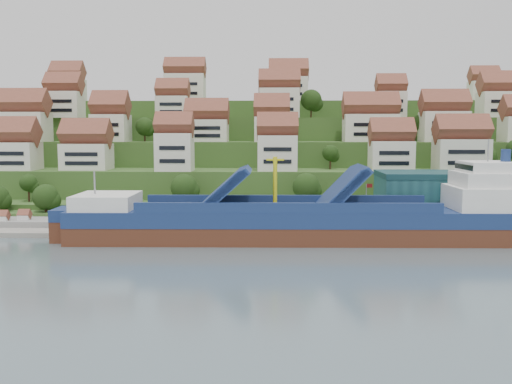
{
  "coord_description": "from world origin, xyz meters",
  "views": [
    {
      "loc": [
        -0.82,
        -106.8,
        20.77
      ],
      "look_at": [
        -4.77,
        14.0,
        8.0
      ],
      "focal_mm": 40.0,
      "sensor_mm": 36.0,
      "label": 1
    }
  ],
  "objects": [
    {
      "name": "hillside",
      "position": [
        0.0,
        103.55,
        10.66
      ],
      "size": [
        260.0,
        128.0,
        31.0
      ],
      "color": "#2D4C1E",
      "rests_on": "ground"
    },
    {
      "name": "ground",
      "position": [
        0.0,
        0.0,
        0.0
      ],
      "size": [
        300.0,
        300.0,
        0.0
      ],
      "primitive_type": "plane",
      "color": "slate",
      "rests_on": "ground"
    },
    {
      "name": "quay",
      "position": [
        20.0,
        15.0,
        1.1
      ],
      "size": [
        180.0,
        14.0,
        2.2
      ],
      "primitive_type": "cube",
      "color": "gray",
      "rests_on": "ground"
    },
    {
      "name": "flagpole",
      "position": [
        18.11,
        10.0,
        6.88
      ],
      "size": [
        1.28,
        0.16,
        8.0
      ],
      "color": "gray",
      "rests_on": "quay"
    },
    {
      "name": "pebble_beach",
      "position": [
        -58.0,
        12.0,
        0.5
      ],
      "size": [
        45.0,
        20.0,
        1.0
      ],
      "primitive_type": "cube",
      "color": "gray",
      "rests_on": "ground"
    },
    {
      "name": "hillside_trees",
      "position": [
        -4.03,
        44.8,
        16.53
      ],
      "size": [
        131.42,
        62.59,
        30.85
      ],
      "color": "#234115",
      "rests_on": "ground"
    },
    {
      "name": "hillside_village",
      "position": [
        -5.0,
        59.89,
        24.0
      ],
      "size": [
        154.23,
        64.2,
        29.2
      ],
      "color": "silver",
      "rests_on": "ground"
    },
    {
      "name": "cargo_ship",
      "position": [
        6.17,
        1.05,
        3.6
      ],
      "size": [
        86.87,
        15.05,
        19.33
      ],
      "rotation": [
        0.0,
        0.0,
        0.02
      ],
      "color": "#562B1A",
      "rests_on": "ground"
    }
  ]
}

